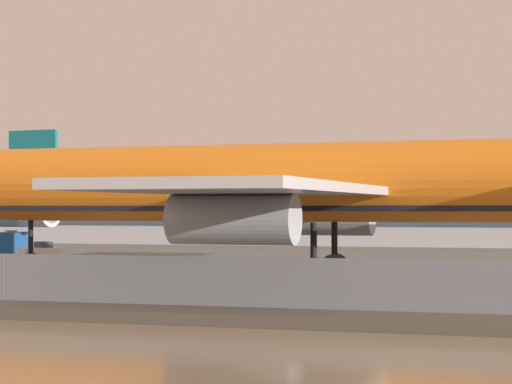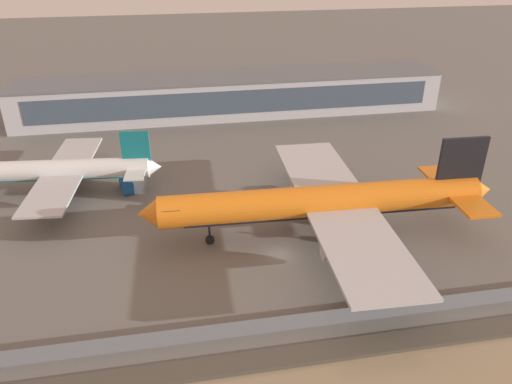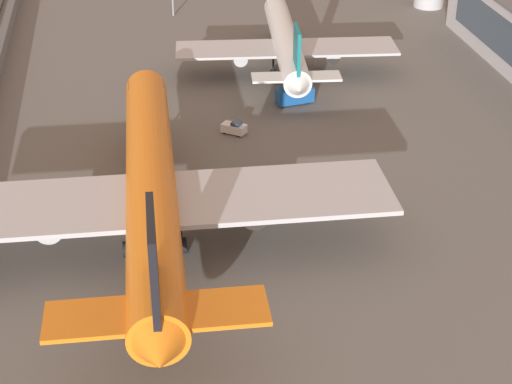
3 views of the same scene
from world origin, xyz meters
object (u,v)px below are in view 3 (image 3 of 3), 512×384
(cargo_jet_orange, at_px, (151,189))
(ops_van, at_px, (294,95))
(passenger_jet_white_teal, at_px, (286,44))
(baggage_tug, at_px, (234,128))

(cargo_jet_orange, xyz_separation_m, ops_van, (-32.45, 21.57, -4.72))
(cargo_jet_orange, relative_size, ops_van, 10.35)
(passenger_jet_white_teal, xyz_separation_m, baggage_tug, (20.41, -10.84, -3.76))
(baggage_tug, bearing_deg, cargo_jet_orange, -26.28)
(cargo_jet_orange, distance_m, ops_van, 39.26)
(passenger_jet_white_teal, relative_size, ops_van, 7.13)
(passenger_jet_white_teal, distance_m, ops_van, 12.56)
(cargo_jet_orange, xyz_separation_m, passenger_jet_white_teal, (-44.51, 22.75, -1.43))
(cargo_jet_orange, distance_m, baggage_tug, 27.39)
(baggage_tug, distance_m, ops_van, 12.78)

